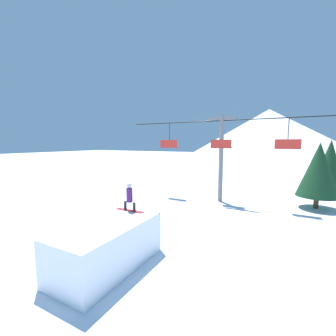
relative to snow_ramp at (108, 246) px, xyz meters
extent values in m
plane|color=white|center=(-0.47, -0.83, -0.94)|extent=(220.00, 220.00, 0.00)
cone|color=silver|center=(-0.47, 90.13, 8.11)|extent=(62.67, 62.67, 18.10)
cube|color=white|center=(0.00, 0.00, 0.00)|extent=(2.37, 4.75, 1.89)
cube|color=silver|center=(0.00, 2.32, 0.91)|extent=(2.37, 0.10, 0.06)
cube|color=#B22D2D|center=(-0.30, 1.88, 0.96)|extent=(1.57, 0.26, 0.03)
cylinder|color=black|center=(-0.57, 1.88, 1.18)|extent=(0.14, 0.14, 0.42)
cylinder|color=black|center=(-0.02, 1.88, 1.18)|extent=(0.14, 0.14, 0.42)
cylinder|color=#471956|center=(-0.30, 1.88, 1.74)|extent=(0.31, 0.31, 0.69)
sphere|color=#B2B2B7|center=(-0.30, 1.88, 2.21)|extent=(0.25, 0.25, 0.25)
cylinder|color=slate|center=(1.33, 12.82, 2.82)|extent=(0.38, 0.38, 7.53)
cube|color=slate|center=(1.33, 12.82, 6.38)|extent=(2.40, 0.24, 0.24)
cylinder|color=black|center=(1.33, 12.82, 6.18)|extent=(18.07, 0.08, 0.08)
cylinder|color=#28282D|center=(-3.79, 12.82, 5.02)|extent=(0.06, 0.06, 2.33)
cube|color=red|center=(-3.79, 12.82, 3.85)|extent=(1.80, 0.44, 0.08)
cube|color=red|center=(-3.79, 12.64, 4.20)|extent=(1.80, 0.08, 0.70)
cylinder|color=#28282D|center=(1.33, 12.82, 5.02)|extent=(0.06, 0.06, 2.33)
cube|color=red|center=(1.33, 12.82, 3.85)|extent=(1.80, 0.44, 0.08)
cube|color=red|center=(1.33, 12.64, 4.20)|extent=(1.80, 0.08, 0.70)
cylinder|color=#28282D|center=(6.45, 12.82, 5.02)|extent=(0.06, 0.06, 2.33)
cube|color=red|center=(6.45, 12.82, 3.85)|extent=(1.80, 0.44, 0.08)
cube|color=red|center=(6.45, 12.64, 4.20)|extent=(1.80, 0.08, 0.70)
cylinder|color=#4C3823|center=(8.71, 14.28, -0.45)|extent=(0.37, 0.37, 0.98)
cone|color=#14381E|center=(8.71, 14.28, 2.18)|extent=(3.06, 3.06, 4.29)
cylinder|color=#4C3823|center=(10.22, 20.08, -0.40)|extent=(0.29, 0.29, 1.09)
cone|color=#14381E|center=(10.22, 20.08, 2.37)|extent=(2.73, 2.73, 4.45)
camera|label=1|loc=(6.44, -6.77, 4.31)|focal=24.00mm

